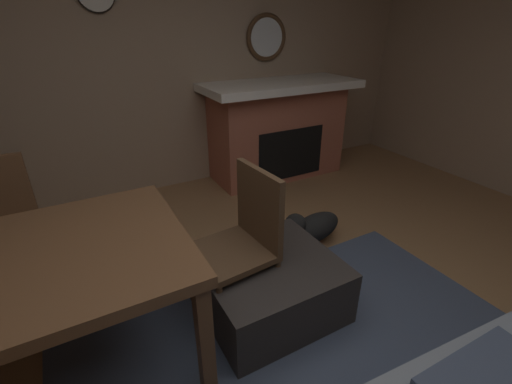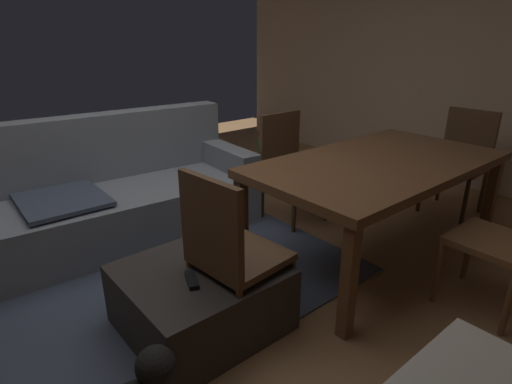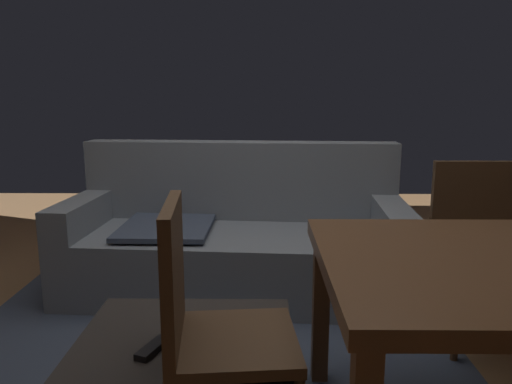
% 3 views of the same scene
% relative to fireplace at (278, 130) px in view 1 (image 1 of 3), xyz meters
% --- Properties ---
extents(wall_back_fireplace_side, '(7.09, 0.12, 2.88)m').
position_rel_fireplace_xyz_m(wall_back_fireplace_side, '(1.41, -0.38, 0.88)').
color(wall_back_fireplace_side, '#9E846B').
rests_on(wall_back_fireplace_side, ground).
extents(fireplace, '(1.74, 0.76, 1.10)m').
position_rel_fireplace_xyz_m(fireplace, '(0.00, 0.00, 0.00)').
color(fireplace, '#9E5642').
rests_on(fireplace, ground).
extents(round_wall_mirror, '(0.50, 0.05, 0.50)m').
position_rel_fireplace_xyz_m(round_wall_mirror, '(0.00, -0.29, 0.97)').
color(round_wall_mirror, '#4C331E').
extents(ottoman_coffee_table, '(0.81, 0.75, 0.37)m').
position_rel_fireplace_xyz_m(ottoman_coffee_table, '(1.23, 1.87, -0.37)').
color(ottoman_coffee_table, '#2D2826').
rests_on(ottoman_coffee_table, ground).
extents(tv_remote, '(0.11, 0.17, 0.02)m').
position_rel_fireplace_xyz_m(tv_remote, '(1.13, 1.78, -0.17)').
color(tv_remote, black).
rests_on(tv_remote, ottoman_coffee_table).
extents(dining_chair_west, '(0.48, 0.48, 0.93)m').
position_rel_fireplace_xyz_m(dining_chair_west, '(1.33, 1.74, -0.03)').
color(dining_chair_west, '#513823').
rests_on(dining_chair_west, ground).
extents(small_dog, '(0.59, 0.31, 0.32)m').
position_rel_fireplace_xyz_m(small_dog, '(0.56, 1.44, -0.38)').
color(small_dog, black).
rests_on(small_dog, ground).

